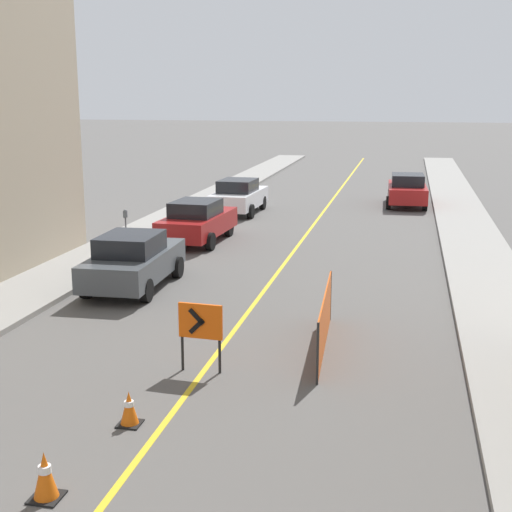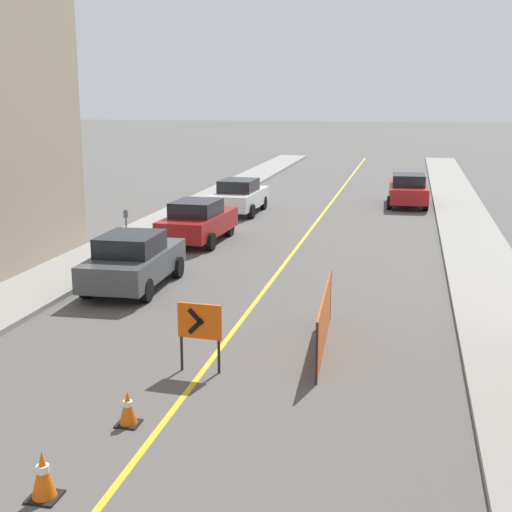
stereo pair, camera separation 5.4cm
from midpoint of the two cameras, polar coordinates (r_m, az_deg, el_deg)
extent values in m
cube|color=gold|center=(30.92, 4.74, 2.72)|extent=(0.12, 64.89, 0.01)
cube|color=gray|center=(32.29, -6.39, 3.23)|extent=(2.35, 64.89, 0.14)
cube|color=gray|center=(30.77, 16.41, 2.31)|extent=(2.35, 64.89, 0.14)
cube|color=black|center=(10.68, -16.55, -18.02)|extent=(0.43, 0.43, 0.03)
cone|color=orange|center=(10.52, -16.67, -16.40)|extent=(0.34, 0.34, 0.66)
cylinder|color=white|center=(10.48, -16.70, -16.02)|extent=(0.18, 0.18, 0.11)
cube|color=black|center=(12.43, -10.19, -13.07)|extent=(0.38, 0.38, 0.03)
cone|color=orange|center=(12.30, -10.24, -11.83)|extent=(0.31, 0.31, 0.56)
cylinder|color=white|center=(12.28, -10.25, -11.54)|extent=(0.16, 0.16, 0.09)
cube|color=#EF560C|center=(14.08, -4.58, -5.22)|extent=(0.90, 0.13, 0.71)
cube|color=black|center=(14.03, -4.90, -4.86)|extent=(0.34, 0.04, 0.34)
cube|color=black|center=(14.09, -4.89, -5.63)|extent=(0.34, 0.04, 0.34)
cylinder|color=black|center=(14.42, -6.00, -7.76)|extent=(0.06, 0.06, 0.70)
cylinder|color=black|center=(14.21, -3.03, -8.02)|extent=(0.06, 0.06, 0.70)
cube|color=#EF560C|center=(15.50, 5.42, -5.20)|extent=(0.23, 4.03, 1.24)
cylinder|color=#262626|center=(13.60, 4.84, -7.80)|extent=(0.05, 0.05, 1.24)
cylinder|color=#262626|center=(17.43, 5.87, -3.17)|extent=(0.05, 0.05, 1.24)
cube|color=#474C51|center=(20.55, -9.81, -0.65)|extent=(1.92, 4.35, 0.72)
cube|color=black|center=(20.22, -10.10, 0.96)|extent=(1.59, 1.98, 0.55)
cylinder|color=black|center=(22.15, -10.56, -0.66)|extent=(0.24, 0.65, 0.64)
cylinder|color=black|center=(21.56, -6.36, -0.89)|extent=(0.24, 0.65, 0.64)
cylinder|color=black|center=(19.80, -13.49, -2.42)|extent=(0.24, 0.65, 0.64)
cylinder|color=black|center=(19.13, -8.86, -2.74)|extent=(0.24, 0.65, 0.64)
cube|color=maroon|center=(26.64, -4.74, 2.56)|extent=(2.03, 4.39, 0.72)
cube|color=black|center=(26.33, -4.90, 3.84)|extent=(1.63, 2.02, 0.55)
cylinder|color=black|center=(28.21, -5.62, 2.38)|extent=(0.25, 0.65, 0.64)
cylinder|color=black|center=(27.74, -2.25, 2.25)|extent=(0.25, 0.65, 0.64)
cylinder|color=black|center=(25.73, -7.41, 1.32)|extent=(0.25, 0.65, 0.64)
cylinder|color=black|center=(25.22, -3.74, 1.16)|extent=(0.25, 0.65, 0.64)
cube|color=silver|center=(33.12, -1.42, 4.61)|extent=(1.97, 4.37, 0.72)
cube|color=black|center=(32.82, -1.52, 5.66)|extent=(1.60, 1.99, 0.55)
cylinder|color=black|center=(34.65, -2.29, 4.37)|extent=(0.24, 0.65, 0.64)
cylinder|color=black|center=(34.27, 0.49, 4.29)|extent=(0.24, 0.65, 0.64)
cylinder|color=black|center=(32.11, -3.46, 3.68)|extent=(0.24, 0.65, 0.64)
cylinder|color=black|center=(31.70, -0.47, 3.59)|extent=(0.24, 0.65, 0.64)
cube|color=maroon|center=(36.09, 11.96, 5.02)|extent=(1.96, 4.36, 0.72)
cube|color=black|center=(35.80, 12.00, 5.98)|extent=(1.60, 1.99, 0.55)
cylinder|color=black|center=(37.47, 10.63, 4.80)|extent=(0.24, 0.65, 0.64)
cylinder|color=black|center=(37.47, 13.25, 4.68)|extent=(0.24, 0.65, 0.64)
cylinder|color=black|center=(34.83, 10.51, 4.21)|extent=(0.24, 0.65, 0.64)
cylinder|color=black|center=(34.83, 13.32, 4.08)|extent=(0.24, 0.65, 0.64)
cylinder|color=#4C4C51|center=(24.56, -10.42, 1.66)|extent=(0.05, 0.05, 1.20)
cube|color=#565B60|center=(24.43, -10.48, 3.30)|extent=(0.12, 0.10, 0.22)
sphere|color=#565B60|center=(24.41, -10.49, 3.55)|extent=(0.11, 0.11, 0.11)
camera|label=1|loc=(0.03, -90.08, -0.02)|focal=50.00mm
camera|label=2|loc=(0.03, 89.92, 0.02)|focal=50.00mm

